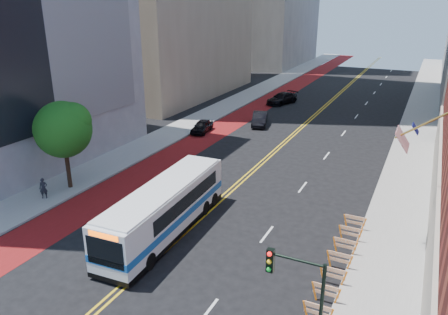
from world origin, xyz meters
The scene contains 15 objects.
ground centered at (0.00, 0.00, 0.00)m, with size 160.00×160.00×0.00m, color black.
sidewalk_left centered at (-12.00, 30.00, 0.07)m, with size 4.00×140.00×0.15m, color gray.
sidewalk_right centered at (12.00, 30.00, 0.07)m, with size 4.00×140.00×0.15m, color gray.
bus_lane_paint centered at (-8.10, 30.00, 0.00)m, with size 3.60×140.00×0.01m, color #5E0F0D.
center_line_inner centered at (-0.18, 30.00, 0.00)m, with size 0.14×140.00×0.01m, color gold.
center_line_outer centered at (0.18, 30.00, 0.00)m, with size 0.14×140.00×0.01m, color gold.
lane_dashes centered at (4.80, 38.00, 0.01)m, with size 0.14×98.20×0.01m.
construction_barriers centered at (9.60, 3.42, 0.68)m, with size 1.42×10.91×1.00m.
street_tree centered at (-11.24, 6.04, 4.91)m, with size 4.20×4.20×6.70m.
traffic_signal centered at (9.41, -3.51, 3.72)m, with size 2.21×0.34×5.07m.
transit_bus centered at (-0.97, 3.56, 1.67)m, with size 3.07×11.76×3.20m.
car_a centered at (-9.30, 23.68, 0.66)m, with size 1.57×3.90×1.33m, color black.
car_b centered at (-4.65, 29.09, 0.75)m, with size 1.59×4.55×1.50m, color black.
car_c centered at (-5.81, 40.60, 0.76)m, with size 2.12×5.22×1.51m, color black.
pedestrian centered at (-11.53, 3.69, 0.91)m, with size 0.56×0.37×1.53m, color black.
Camera 1 is at (12.71, -16.67, 13.83)m, focal length 35.00 mm.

